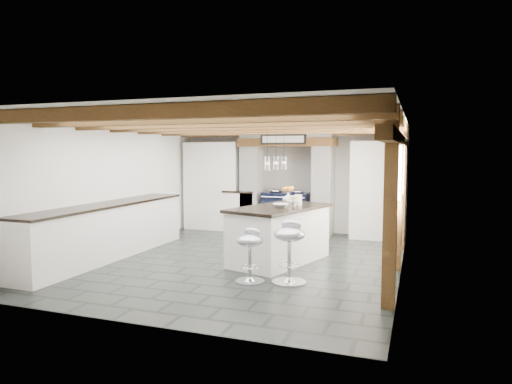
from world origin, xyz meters
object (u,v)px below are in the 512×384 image
(range_cooker, at_px, (286,212))
(bar_stool_near, at_px, (290,244))
(bar_stool_far, at_px, (250,249))
(kitchen_island, at_px, (280,233))

(range_cooker, distance_m, bar_stool_near, 3.87)
(range_cooker, height_order, bar_stool_far, range_cooker)
(range_cooker, distance_m, bar_stool_far, 3.89)
(bar_stool_near, bearing_deg, bar_stool_far, -157.17)
(range_cooker, bearing_deg, bar_stool_near, -73.57)
(kitchen_island, relative_size, bar_stool_near, 2.35)
(kitchen_island, height_order, bar_stool_far, kitchen_island)
(range_cooker, xyz_separation_m, kitchen_island, (0.61, -2.58, -0.00))
(range_cooker, xyz_separation_m, bar_stool_far, (0.58, -3.85, -0.00))
(bar_stool_far, bearing_deg, bar_stool_near, 23.44)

